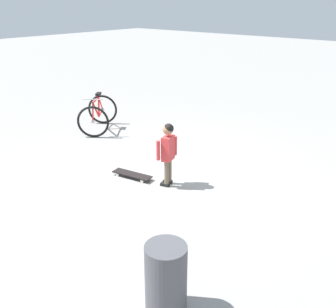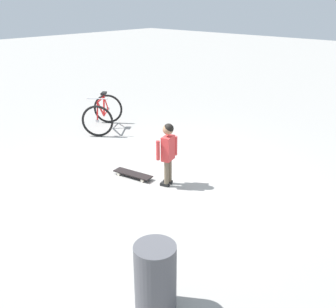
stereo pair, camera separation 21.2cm
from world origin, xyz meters
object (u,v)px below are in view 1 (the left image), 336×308
at_px(skateboard, 132,174).
at_px(trash_bin, 166,279).
at_px(bicycle_mid, 98,114).
at_px(child_person, 168,148).

relative_size(skateboard, trash_bin, 1.01).
relative_size(bicycle_mid, trash_bin, 1.74).
height_order(child_person, trash_bin, child_person).
height_order(child_person, bicycle_mid, child_person).
bearing_deg(skateboard, bicycle_mid, 61.49).
relative_size(child_person, trash_bin, 1.44).
bearing_deg(skateboard, child_person, -73.52).
xyz_separation_m(child_person, trash_bin, (-2.11, -1.77, -0.29)).
bearing_deg(bicycle_mid, trash_bin, -123.76).
bearing_deg(bicycle_mid, skateboard, -118.51).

